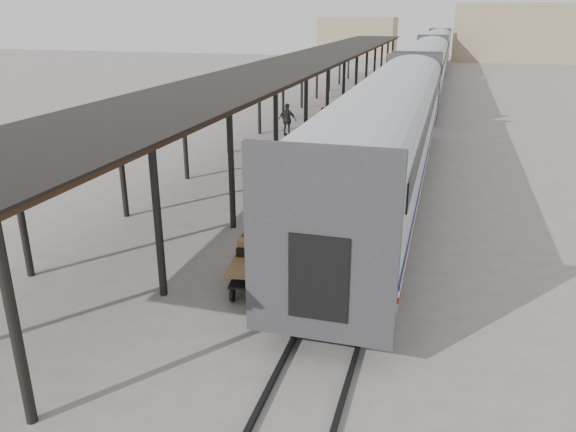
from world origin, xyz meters
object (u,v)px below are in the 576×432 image
(baggage_cart, at_px, (258,263))
(luggage_tug, at_px, (327,119))
(pedestrian, at_px, (287,120))
(porter, at_px, (258,238))

(baggage_cart, xyz_separation_m, luggage_tug, (-2.77, 21.56, -0.09))
(pedestrian, bearing_deg, porter, 111.16)
(luggage_tug, distance_m, pedestrian, 3.41)
(luggage_tug, bearing_deg, baggage_cart, -88.84)
(luggage_tug, distance_m, porter, 22.44)
(baggage_cart, xyz_separation_m, pedestrian, (-4.52, 18.65, 0.30))
(porter, relative_size, pedestrian, 0.84)
(baggage_cart, relative_size, porter, 1.61)
(luggage_tug, bearing_deg, porter, -88.42)
(porter, bearing_deg, pedestrian, 4.36)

